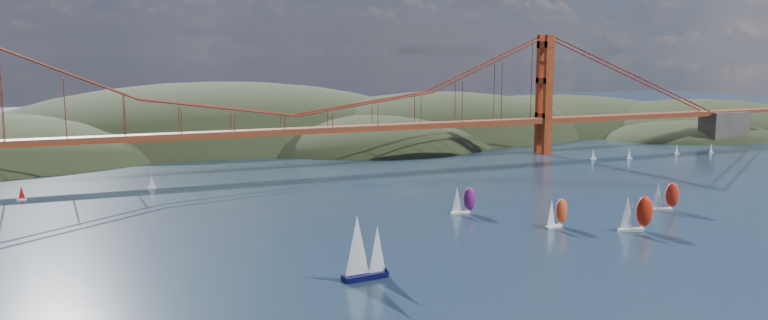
{
  "coord_description": "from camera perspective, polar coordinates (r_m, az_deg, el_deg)",
  "views": [
    {
      "loc": [
        -84.84,
        -110.43,
        47.72
      ],
      "look_at": [
        0.72,
        90.0,
        15.86
      ],
      "focal_mm": 35.0,
      "sensor_mm": 36.0,
      "label": 1
    }
  ],
  "objects": [
    {
      "name": "headlands",
      "position": [
        414.21,
        -4.6,
        -0.06
      ],
      "size": [
        725.0,
        225.0,
        96.0
      ],
      "color": "black",
      "rests_on": "ground"
    },
    {
      "name": "distant_boat_7",
      "position": [
        384.33,
        23.66,
        0.84
      ],
      "size": [
        3.0,
        2.0,
        4.7
      ],
      "color": "silver",
      "rests_on": "ground"
    },
    {
      "name": "racer_2",
      "position": [
        240.71,
        20.6,
        -2.54
      ],
      "size": [
        8.67,
        5.85,
        9.7
      ],
      "rotation": [
        0.0,
        0.0,
        -0.39
      ],
      "color": "white",
      "rests_on": "ground"
    },
    {
      "name": "ground",
      "position": [
        147.21,
        13.88,
        -10.85
      ],
      "size": [
        1200.0,
        1200.0,
        0.0
      ],
      "primitive_type": "plane",
      "color": "black",
      "rests_on": "ground"
    },
    {
      "name": "sloop_navy",
      "position": [
        157.6,
        -1.6,
        -6.72
      ],
      "size": [
        10.22,
        6.11,
        15.51
      ],
      "rotation": [
        0.0,
        0.0,
        0.11
      ],
      "color": "black",
      "rests_on": "ground"
    },
    {
      "name": "distant_boat_5",
      "position": [
        350.13,
        18.19,
        0.46
      ],
      "size": [
        3.0,
        2.0,
        4.7
      ],
      "color": "silver",
      "rests_on": "ground"
    },
    {
      "name": "racer_rwb",
      "position": [
        222.04,
        6.04,
        -3.03
      ],
      "size": [
        7.9,
        3.72,
        8.92
      ],
      "rotation": [
        0.0,
        0.0,
        -0.13
      ],
      "color": "white",
      "rests_on": "ground"
    },
    {
      "name": "distant_boat_3",
      "position": [
        273.86,
        -17.28,
        -1.59
      ],
      "size": [
        3.0,
        2.0,
        4.7
      ],
      "color": "silver",
      "rests_on": "ground"
    },
    {
      "name": "distant_boat_6",
      "position": [
        373.63,
        21.41,
        0.78
      ],
      "size": [
        3.0,
        2.0,
        4.7
      ],
      "color": "silver",
      "rests_on": "ground"
    },
    {
      "name": "bridge",
      "position": [
        302.48,
        -7.17,
        5.32
      ],
      "size": [
        552.0,
        12.0,
        55.0
      ],
      "color": "brown",
      "rests_on": "ground"
    },
    {
      "name": "racer_1",
      "position": [
        210.52,
        18.61,
        -3.81
      ],
      "size": [
        9.59,
        5.51,
        10.75
      ],
      "rotation": [
        0.0,
        0.0,
        -0.26
      ],
      "color": "silver",
      "rests_on": "ground"
    },
    {
      "name": "distant_boat_4",
      "position": [
        343.73,
        15.66,
        0.43
      ],
      "size": [
        3.0,
        2.0,
        4.7
      ],
      "color": "silver",
      "rests_on": "ground"
    },
    {
      "name": "distant_boat_2",
      "position": [
        267.98,
        -25.9,
        -2.26
      ],
      "size": [
        3.0,
        2.0,
        4.7
      ],
      "color": "silver",
      "rests_on": "ground"
    },
    {
      "name": "racer_0",
      "position": [
        209.18,
        12.99,
        -3.91
      ],
      "size": [
        7.93,
        4.22,
        8.89
      ],
      "rotation": [
        0.0,
        0.0,
        0.21
      ],
      "color": "silver",
      "rests_on": "ground"
    }
  ]
}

